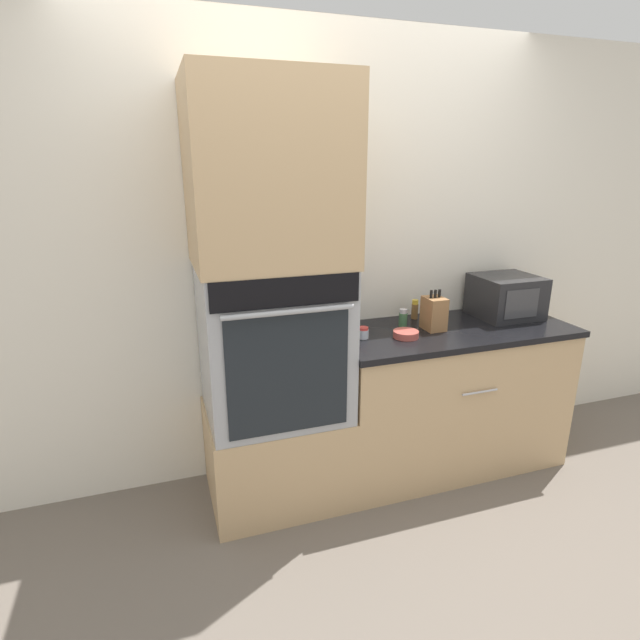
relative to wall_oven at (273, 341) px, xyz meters
name	(u,v)px	position (x,y,z in m)	size (l,w,h in m)	color
ground_plane	(358,512)	(0.37, -0.30, -0.92)	(12.00, 12.00, 0.00)	#6B6056
wall_back	(320,261)	(0.37, 0.33, 0.33)	(8.00, 0.05, 2.50)	silver
oven_cabinet_base	(277,453)	(0.00, 0.00, -0.66)	(0.73, 0.60, 0.52)	tan
wall_oven	(273,341)	(0.00, 0.00, 0.00)	(0.71, 0.64, 0.80)	#9EA0A5
oven_cabinet_upper	(268,174)	(0.00, 0.00, 0.82)	(0.73, 0.60, 0.85)	tan
counter_unit	(446,396)	(1.06, 0.00, -0.48)	(1.41, 0.63, 0.88)	tan
microwave	(506,296)	(1.49, 0.10, 0.09)	(0.37, 0.35, 0.25)	#232326
knife_block	(434,313)	(0.94, 0.01, 0.06)	(0.11, 0.13, 0.23)	olive
bowl	(406,334)	(0.73, -0.07, -0.02)	(0.14, 0.14, 0.04)	#B24C42
condiment_jar_near	(415,310)	(0.94, 0.23, 0.02)	(0.04, 0.04, 0.12)	brown
condiment_jar_mid	(363,333)	(0.50, -0.01, -0.01)	(0.06, 0.06, 0.06)	silver
condiment_jar_far	(403,318)	(0.80, 0.11, 0.01)	(0.05, 0.05, 0.10)	#427047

